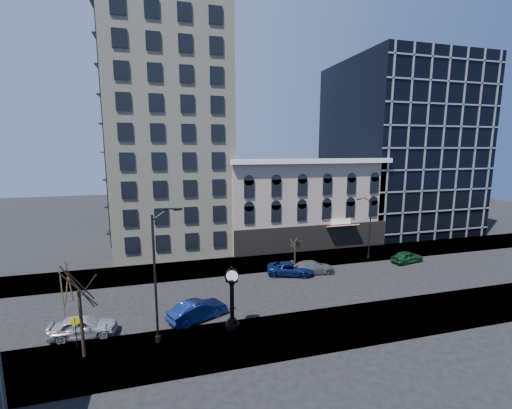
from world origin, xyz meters
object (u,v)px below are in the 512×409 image
object	(u,v)px
car_near_a	(83,327)
car_near_b	(198,310)
street_clock	(232,300)
warning_sign	(75,326)
street_lamp_near	(163,240)

from	to	relation	value
car_near_a	car_near_b	world-z (taller)	car_near_b
street_clock	car_near_b	size ratio (longest dim) A/B	1.01
street_clock	warning_sign	world-z (taller)	street_clock
street_clock	warning_sign	bearing A→B (deg)	-162.12
street_lamp_near	car_near_a	world-z (taller)	street_lamp_near
street_clock	street_lamp_near	bearing A→B (deg)	-158.68
street_lamp_near	car_near_a	xyz separation A→B (m)	(-6.03, 2.09, -6.76)
car_near_a	car_near_b	distance (m)	8.48
street_clock	car_near_a	bearing A→B (deg)	-171.49
warning_sign	car_near_b	world-z (taller)	warning_sign
warning_sign	car_near_a	bearing A→B (deg)	81.57
street_lamp_near	warning_sign	distance (m)	8.39
car_near_a	car_near_b	xyz separation A→B (m)	(8.47, 0.32, 0.00)
street_clock	warning_sign	size ratio (longest dim) A/B	2.03
street_clock	car_near_b	world-z (taller)	street_clock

